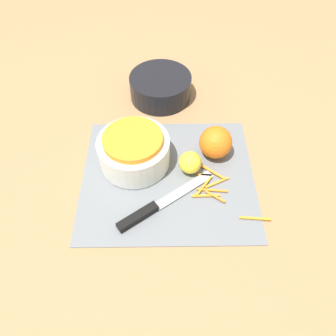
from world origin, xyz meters
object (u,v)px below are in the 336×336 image
(bowl_dark, at_px, (161,87))
(lemon, at_px, (190,163))
(knife, at_px, (150,210))
(orange_left, at_px, (216,142))
(bowl_speckled, at_px, (134,150))

(bowl_dark, distance_m, lemon, 0.29)
(bowl_dark, distance_m, knife, 0.40)
(knife, xyz_separation_m, orange_left, (0.16, 0.17, 0.03))
(bowl_speckled, distance_m, knife, 0.15)
(knife, height_order, orange_left, orange_left)
(bowl_dark, height_order, knife, bowl_dark)
(bowl_dark, bearing_deg, knife, -93.27)
(bowl_dark, xyz_separation_m, lemon, (0.07, -0.28, -0.00))
(bowl_dark, xyz_separation_m, orange_left, (0.14, -0.23, 0.01))
(orange_left, bearing_deg, knife, -133.29)
(knife, bearing_deg, lemon, 15.72)
(orange_left, xyz_separation_m, lemon, (-0.06, -0.05, -0.01))
(bowl_speckled, height_order, orange_left, bowl_speckled)
(bowl_speckled, distance_m, bowl_dark, 0.26)
(bowl_speckled, height_order, knife, bowl_speckled)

